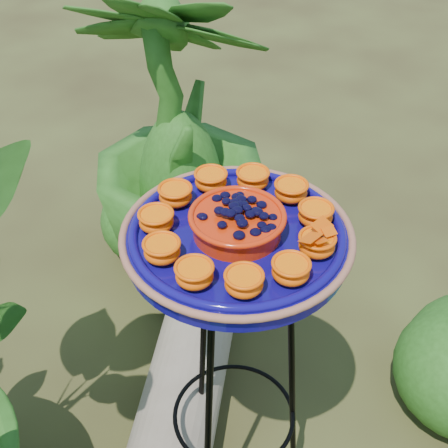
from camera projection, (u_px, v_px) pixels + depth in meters
The scene contains 4 objects.
tripod_stand at pixel (235, 358), 1.38m from camera, with size 0.38×0.38×0.82m.
feeder_dish at pixel (237, 234), 1.15m from camera, with size 0.53×0.53×0.10m.
driftwood_log at pixel (185, 385), 1.79m from camera, with size 0.22×0.22×0.67m, color gray.
shrub_back_right at pixel (178, 139), 2.04m from camera, with size 0.59×0.59×1.06m, color #214B14.
Camera 1 is at (-0.82, -0.49, 1.60)m, focal length 50.00 mm.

